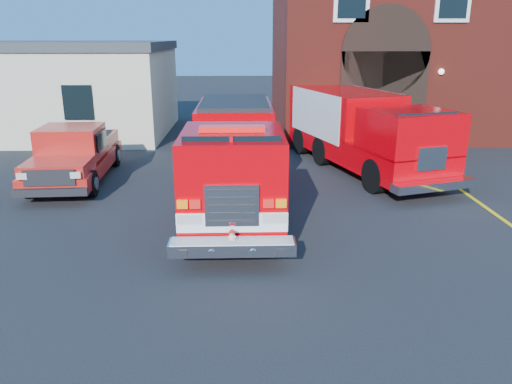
{
  "coord_description": "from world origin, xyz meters",
  "views": [
    {
      "loc": [
        -0.27,
        -11.68,
        4.58
      ],
      "look_at": [
        0.0,
        -1.2,
        1.3
      ],
      "focal_mm": 35.0,
      "sensor_mm": 36.0,
      "label": 1
    }
  ],
  "objects_px": {
    "fire_engine": "(234,155)",
    "pickup_truck": "(75,155)",
    "side_building": "(62,88)",
    "secondary_truck": "(362,129)",
    "fire_station": "(428,43)"
  },
  "relations": [
    {
      "from": "fire_station",
      "to": "pickup_truck",
      "type": "relative_size",
      "value": 2.65
    },
    {
      "from": "secondary_truck",
      "to": "side_building",
      "type": "bearing_deg",
      "value": 150.72
    },
    {
      "from": "fire_station",
      "to": "pickup_truck",
      "type": "height_order",
      "value": "fire_station"
    },
    {
      "from": "fire_station",
      "to": "pickup_truck",
      "type": "xyz_separation_m",
      "value": [
        -14.77,
        -9.58,
        -3.38
      ]
    },
    {
      "from": "side_building",
      "to": "fire_engine",
      "type": "xyz_separation_m",
      "value": [
        8.47,
        -11.05,
        -0.81
      ]
    },
    {
      "from": "fire_station",
      "to": "fire_engine",
      "type": "relative_size",
      "value": 1.74
    },
    {
      "from": "fire_station",
      "to": "secondary_truck",
      "type": "bearing_deg",
      "value": -121.59
    },
    {
      "from": "side_building",
      "to": "secondary_truck",
      "type": "height_order",
      "value": "side_building"
    },
    {
      "from": "pickup_truck",
      "to": "side_building",
      "type": "bearing_deg",
      "value": 110.54
    },
    {
      "from": "pickup_truck",
      "to": "secondary_truck",
      "type": "distance_m",
      "value": 9.82
    },
    {
      "from": "fire_engine",
      "to": "pickup_truck",
      "type": "relative_size",
      "value": 1.52
    },
    {
      "from": "fire_engine",
      "to": "pickup_truck",
      "type": "bearing_deg",
      "value": 154.9
    },
    {
      "from": "fire_station",
      "to": "side_building",
      "type": "relative_size",
      "value": 1.49
    },
    {
      "from": "side_building",
      "to": "secondary_truck",
      "type": "relative_size",
      "value": 1.19
    },
    {
      "from": "side_building",
      "to": "fire_engine",
      "type": "height_order",
      "value": "side_building"
    }
  ]
}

